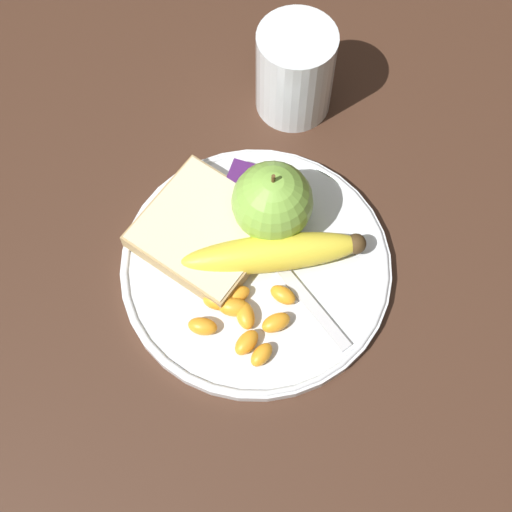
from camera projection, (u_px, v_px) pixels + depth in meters
ground_plane at (256, 269)px, 0.72m from camera, size 3.00×3.00×0.00m
plate at (256, 266)px, 0.71m from camera, size 0.27×0.27×0.01m
juice_glass at (295, 73)px, 0.76m from camera, size 0.08×0.08×0.11m
apple at (276, 203)px, 0.69m from camera, size 0.08×0.08×0.09m
banana at (274, 253)px, 0.69m from camera, size 0.18×0.11×0.04m
bread_slice at (206, 231)px, 0.71m from camera, size 0.15×0.15×0.02m
fork at (275, 261)px, 0.71m from camera, size 0.17×0.13×0.00m
jam_packet at (249, 184)px, 0.73m from camera, size 0.05×0.04×0.02m
orange_segment_0 at (219, 301)px, 0.68m from camera, size 0.03×0.02×0.02m
orange_segment_1 at (283, 295)px, 0.69m from camera, size 0.03×0.02×0.02m
orange_segment_2 at (247, 343)px, 0.67m from camera, size 0.03×0.03×0.02m
orange_segment_3 at (203, 326)px, 0.67m from camera, size 0.03×0.02×0.02m
orange_segment_4 at (237, 295)px, 0.69m from camera, size 0.03×0.03×0.01m
orange_segment_5 at (276, 323)px, 0.68m from camera, size 0.03×0.03×0.02m
orange_segment_6 at (262, 355)px, 0.66m from camera, size 0.02×0.03×0.01m
orange_segment_7 at (234, 307)px, 0.68m from camera, size 0.03×0.02×0.02m
orange_segment_8 at (231, 274)px, 0.70m from camera, size 0.02×0.03×0.02m
orange_segment_9 at (245, 315)px, 0.68m from camera, size 0.03×0.03×0.02m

